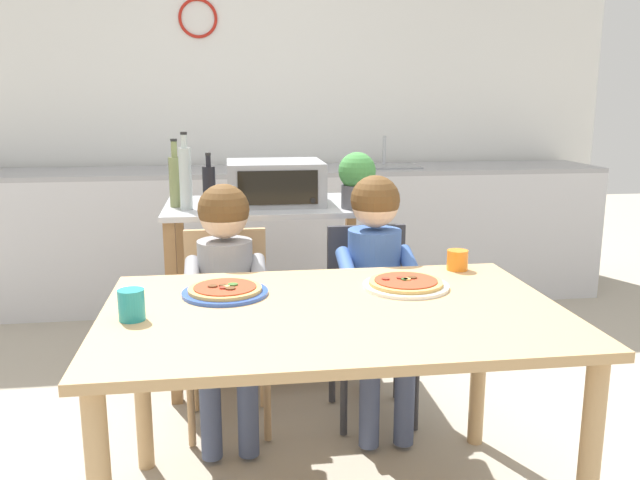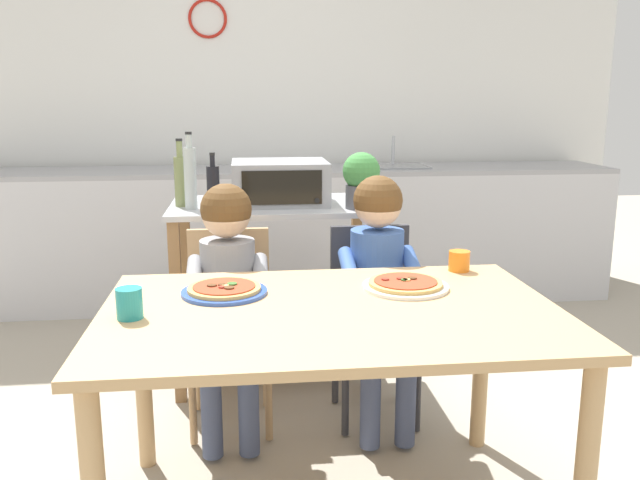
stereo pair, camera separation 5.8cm
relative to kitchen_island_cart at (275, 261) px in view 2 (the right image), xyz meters
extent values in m
plane|color=#A89E8C|center=(0.12, -0.08, -0.58)|extent=(11.22, 11.22, 0.00)
cube|color=white|center=(0.12, 1.66, 0.77)|extent=(4.90, 0.12, 2.70)
torus|color=red|center=(-0.36, 1.59, 1.30)|extent=(0.26, 0.02, 0.26)
cube|color=silver|center=(0.12, 1.25, -0.14)|extent=(4.41, 0.60, 0.87)
cube|color=#9E9EA3|center=(0.12, 1.25, 0.30)|extent=(4.41, 0.60, 0.03)
cube|color=gray|center=(0.89, 1.25, 0.32)|extent=(0.40, 0.33, 0.02)
cylinder|color=#B7BABF|center=(0.89, 1.37, 0.42)|extent=(0.02, 0.02, 0.20)
cube|color=#B7BABF|center=(0.00, 0.00, 0.27)|extent=(0.98, 0.62, 0.02)
cube|color=olive|center=(0.00, 0.00, -0.28)|extent=(0.90, 0.57, 0.02)
cube|color=olive|center=(-0.45, -0.27, -0.16)|extent=(0.05, 0.05, 0.84)
cube|color=olive|center=(0.45, -0.27, -0.16)|extent=(0.05, 0.05, 0.84)
cube|color=olive|center=(-0.45, 0.27, -0.16)|extent=(0.05, 0.05, 0.84)
cube|color=olive|center=(0.45, 0.27, -0.16)|extent=(0.05, 0.05, 0.84)
cube|color=#999BA0|center=(0.03, 0.00, 0.39)|extent=(0.45, 0.38, 0.20)
cube|color=black|center=(0.03, -0.19, 0.39)|extent=(0.36, 0.01, 0.15)
cylinder|color=black|center=(0.19, -0.19, 0.33)|extent=(0.02, 0.01, 0.02)
cylinder|color=olive|center=(-0.43, -0.03, 0.40)|extent=(0.06, 0.06, 0.23)
cylinder|color=olive|center=(-0.43, -0.03, 0.55)|extent=(0.03, 0.03, 0.07)
cylinder|color=black|center=(-0.43, -0.03, 0.59)|extent=(0.03, 0.03, 0.01)
cylinder|color=black|center=(-0.27, -0.23, 0.39)|extent=(0.06, 0.06, 0.21)
cylinder|color=black|center=(-0.27, -0.23, 0.52)|extent=(0.02, 0.02, 0.05)
cylinder|color=black|center=(-0.27, -0.23, 0.55)|extent=(0.02, 0.02, 0.01)
cylinder|color=#ADB7B2|center=(-0.38, -0.12, 0.43)|extent=(0.06, 0.06, 0.28)
cylinder|color=#ADB7B2|center=(-0.38, -0.12, 0.59)|extent=(0.03, 0.03, 0.06)
cylinder|color=black|center=(-0.38, -0.12, 0.63)|extent=(0.03, 0.03, 0.01)
cylinder|color=#4C4C51|center=(0.39, -0.19, 0.34)|extent=(0.14, 0.14, 0.11)
sphere|color=#428942|center=(0.39, -0.19, 0.46)|extent=(0.17, 0.17, 0.17)
cube|color=tan|center=(0.12, -1.20, 0.13)|extent=(1.41, 0.93, 0.03)
cylinder|color=tan|center=(0.77, -1.60, -0.23)|extent=(0.06, 0.06, 0.70)
cylinder|color=tan|center=(-0.53, -0.80, -0.23)|extent=(0.06, 0.06, 0.70)
cylinder|color=tan|center=(0.77, -0.80, -0.23)|extent=(0.06, 0.06, 0.70)
cube|color=tan|center=(-0.21, -0.53, -0.14)|extent=(0.36, 0.36, 0.04)
cube|color=tan|center=(-0.21, -0.37, 0.05)|extent=(0.34, 0.03, 0.38)
cylinder|color=tan|center=(-0.06, -0.68, -0.36)|extent=(0.03, 0.03, 0.42)
cylinder|color=tan|center=(-0.36, -0.68, -0.36)|extent=(0.03, 0.03, 0.42)
cylinder|color=tan|center=(-0.06, -0.38, -0.36)|extent=(0.03, 0.03, 0.42)
cylinder|color=tan|center=(-0.36, -0.38, -0.36)|extent=(0.03, 0.03, 0.42)
cube|color=#333338|center=(0.40, -0.53, -0.14)|extent=(0.36, 0.36, 0.04)
cube|color=#333338|center=(0.40, -0.37, 0.05)|extent=(0.34, 0.03, 0.38)
cylinder|color=#333338|center=(0.55, -0.68, -0.36)|extent=(0.03, 0.03, 0.42)
cylinder|color=#333338|center=(0.25, -0.68, -0.36)|extent=(0.03, 0.03, 0.42)
cylinder|color=#333338|center=(0.55, -0.38, -0.36)|extent=(0.03, 0.03, 0.42)
cylinder|color=#333338|center=(0.25, -0.38, -0.36)|extent=(0.03, 0.03, 0.42)
cube|color=#424C6B|center=(-0.14, -0.67, -0.10)|extent=(0.10, 0.30, 0.10)
cylinder|color=#424C6B|center=(-0.14, -0.80, -0.34)|extent=(0.08, 0.08, 0.44)
cube|color=#424C6B|center=(-0.28, -0.67, -0.10)|extent=(0.10, 0.30, 0.10)
cylinder|color=#424C6B|center=(-0.28, -0.80, -0.34)|extent=(0.08, 0.08, 0.44)
cylinder|color=gray|center=(-0.08, -0.63, 0.10)|extent=(0.06, 0.26, 0.15)
cylinder|color=gray|center=(-0.34, -0.63, 0.10)|extent=(0.06, 0.26, 0.15)
cylinder|color=gray|center=(-0.21, -0.53, 0.06)|extent=(0.22, 0.22, 0.33)
sphere|color=beige|center=(-0.21, -0.53, 0.33)|extent=(0.19, 0.19, 0.19)
sphere|color=brown|center=(-0.21, -0.53, 0.35)|extent=(0.20, 0.20, 0.20)
cube|color=#424C6B|center=(0.47, -0.67, -0.10)|extent=(0.10, 0.30, 0.10)
cylinder|color=#424C6B|center=(0.47, -0.80, -0.34)|extent=(0.08, 0.08, 0.44)
cube|color=#424C6B|center=(0.33, -0.67, -0.10)|extent=(0.10, 0.30, 0.10)
cylinder|color=#424C6B|center=(0.33, -0.80, -0.34)|extent=(0.08, 0.08, 0.44)
cylinder|color=#3D60A8|center=(0.53, -0.63, 0.11)|extent=(0.06, 0.26, 0.15)
cylinder|color=#3D60A8|center=(0.27, -0.63, 0.11)|extent=(0.06, 0.26, 0.15)
cylinder|color=#3D60A8|center=(0.40, -0.53, 0.08)|extent=(0.22, 0.22, 0.35)
sphere|color=beige|center=(0.40, -0.53, 0.36)|extent=(0.19, 0.19, 0.19)
sphere|color=brown|center=(0.40, -0.53, 0.38)|extent=(0.20, 0.20, 0.20)
cylinder|color=#3356B7|center=(-0.21, -1.01, 0.16)|extent=(0.28, 0.28, 0.01)
cylinder|color=tan|center=(-0.21, -1.01, 0.17)|extent=(0.24, 0.24, 0.01)
cylinder|color=#B23D23|center=(-0.21, -1.01, 0.18)|extent=(0.21, 0.21, 0.00)
cylinder|color=#563319|center=(-0.22, -1.01, 0.18)|extent=(0.03, 0.03, 0.01)
cylinder|color=#563319|center=(-0.25, -1.01, 0.18)|extent=(0.03, 0.03, 0.01)
cylinder|color=#563319|center=(-0.19, -1.05, 0.18)|extent=(0.03, 0.03, 0.01)
cylinder|color=#386628|center=(-0.19, -1.00, 0.18)|extent=(0.03, 0.03, 0.01)
cylinder|color=maroon|center=(-0.22, -1.03, 0.18)|extent=(0.02, 0.02, 0.01)
cylinder|color=#DBC666|center=(-0.21, -1.02, 0.18)|extent=(0.02, 0.02, 0.01)
cylinder|color=white|center=(0.40, -1.02, 0.16)|extent=(0.29, 0.29, 0.01)
cylinder|color=tan|center=(0.40, -1.02, 0.17)|extent=(0.25, 0.25, 0.01)
cylinder|color=#B23D23|center=(0.40, -1.02, 0.18)|extent=(0.21, 0.21, 0.00)
cylinder|color=#DBC666|center=(0.40, -1.02, 0.18)|extent=(0.03, 0.03, 0.01)
cylinder|color=maroon|center=(0.38, -1.00, 0.18)|extent=(0.02, 0.02, 0.01)
cylinder|color=maroon|center=(0.33, -1.00, 0.18)|extent=(0.03, 0.03, 0.01)
cylinder|color=#563319|center=(0.43, -1.00, 0.18)|extent=(0.03, 0.03, 0.01)
cylinder|color=#386628|center=(0.39, -1.02, 0.18)|extent=(0.02, 0.02, 0.01)
cylinder|color=orange|center=(0.65, -0.81, 0.19)|extent=(0.08, 0.08, 0.08)
cylinder|color=teal|center=(-0.48, -1.23, 0.20)|extent=(0.08, 0.08, 0.09)
camera|label=1|loc=(-0.19, -3.12, 0.79)|focal=37.07mm
camera|label=2|loc=(-0.14, -3.13, 0.79)|focal=37.07mm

